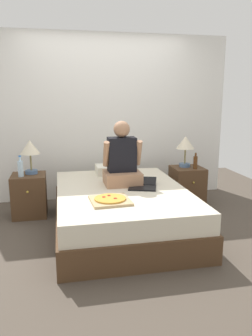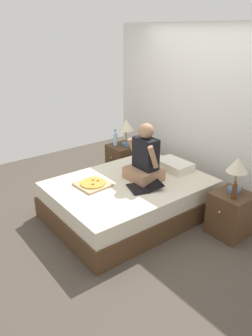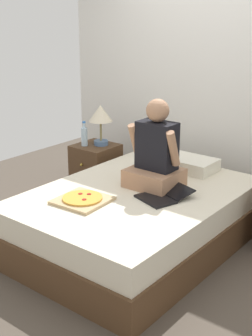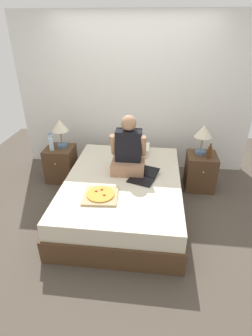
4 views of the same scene
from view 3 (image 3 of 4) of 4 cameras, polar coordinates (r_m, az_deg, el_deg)
ground_plane at (r=4.26m, az=1.22°, el=-9.26°), size 5.88×5.88×0.00m
wall_back at (r=5.02m, az=11.34°, el=9.82°), size 3.88×0.12×2.50m
bed at (r=4.15m, az=1.24°, el=-6.20°), size 1.54×2.12×0.51m
nightstand_left at (r=5.32m, az=-3.69°, el=-0.13°), size 0.44×0.47×0.56m
lamp_on_left_nightstand at (r=5.16m, az=-3.12°, el=6.33°), size 0.26×0.26×0.45m
water_bottle at (r=5.19m, az=-5.10°, el=3.91°), size 0.07×0.07×0.28m
pillow at (r=4.61m, az=7.65°, el=0.50°), size 0.52×0.34×0.12m
person_seated at (r=4.09m, az=3.64°, el=1.58°), size 0.47×0.40×0.78m
laptop at (r=3.91m, az=4.42°, el=-3.43°), size 0.43×0.49×0.07m
pizza_box at (r=3.84m, az=-5.33°, el=-3.86°), size 0.43×0.43×0.05m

